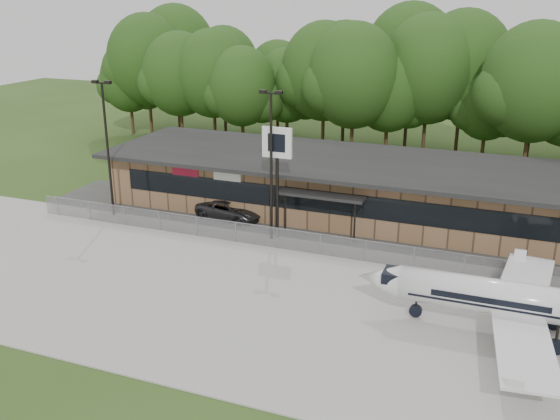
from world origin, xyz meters
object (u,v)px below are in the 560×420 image
at_px(suv, 230,210).
at_px(terminal, 369,187).
at_px(pole_sign, 277,155).
at_px(business_jet, 527,303).

bearing_deg(suv, terminal, -56.17).
relative_size(terminal, pole_sign, 5.25).
bearing_deg(suv, pole_sign, -109.38).
height_order(business_jet, pole_sign, pole_sign).
bearing_deg(terminal, suv, -153.36).
bearing_deg(pole_sign, business_jet, -26.74).
xyz_separation_m(business_jet, pole_sign, (-16.12, 7.81, 4.06)).
relative_size(suv, pole_sign, 0.66).
bearing_deg(pole_sign, terminal, 55.83).
distance_m(suv, pole_sign, 7.50).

